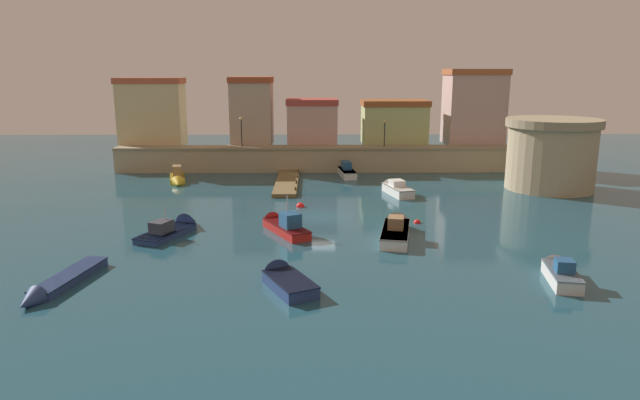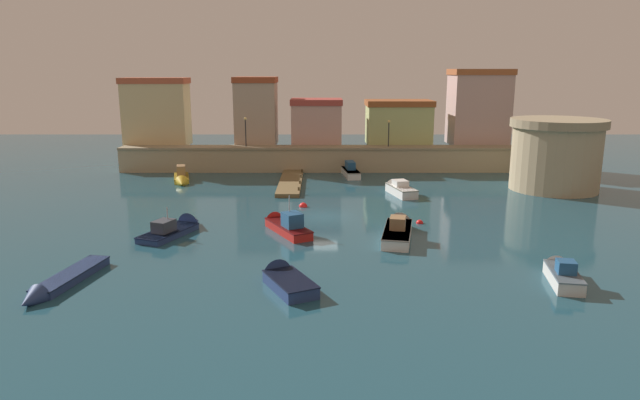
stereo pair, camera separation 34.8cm
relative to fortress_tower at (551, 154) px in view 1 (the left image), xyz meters
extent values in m
plane|color=#1E4756|center=(-23.03, -10.59, -3.57)|extent=(119.80, 119.80, 0.00)
cube|color=tan|center=(-23.03, 10.71, -2.23)|extent=(47.03, 2.66, 2.66)
cube|color=gray|center=(-23.03, 10.71, -0.78)|extent=(47.03, 2.96, 0.24)
cube|color=#D6BB85|center=(-43.07, 13.90, 2.79)|extent=(7.56, 3.72, 7.38)
cube|color=#B25035|center=(-43.07, 13.90, 6.83)|extent=(7.86, 3.87, 0.70)
cube|color=tan|center=(-31.04, 14.69, 2.83)|extent=(4.89, 5.31, 7.47)
cube|color=#9F4325|center=(-31.04, 14.69, 6.92)|extent=(5.08, 5.52, 0.70)
cube|color=tan|center=(-23.67, 14.77, 1.52)|extent=(6.01, 5.45, 4.85)
cube|color=#A33C35|center=(-23.67, 14.77, 4.29)|extent=(6.25, 5.67, 0.70)
cube|color=tan|center=(-13.57, 14.79, 1.44)|extent=(7.72, 5.50, 4.68)
cube|color=brown|center=(-13.57, 14.79, 4.13)|extent=(8.03, 5.72, 0.70)
cube|color=tan|center=(-3.82, 14.71, 3.30)|extent=(6.79, 5.34, 8.40)
cube|color=#99512C|center=(-3.82, 14.71, 7.85)|extent=(7.06, 5.56, 0.70)
cylinder|color=tan|center=(0.00, 0.00, -0.46)|extent=(8.42, 8.42, 6.21)
cylinder|color=gray|center=(0.00, 0.00, 3.05)|extent=(9.10, 9.10, 0.80)
cube|color=brown|center=(-26.31, 2.78, -3.38)|extent=(2.30, 13.19, 0.37)
cylinder|color=#4B3D25|center=(-25.28, 7.73, -3.22)|extent=(0.20, 0.20, 0.70)
cylinder|color=#4B3D25|center=(-25.28, 4.43, -3.22)|extent=(0.20, 0.20, 0.70)
cylinder|color=#4B3D25|center=(-25.28, 1.13, -3.22)|extent=(0.20, 0.20, 0.70)
cylinder|color=#4B3D25|center=(-25.28, -2.16, -3.22)|extent=(0.20, 0.20, 0.70)
cylinder|color=black|center=(-31.90, 10.71, 0.88)|extent=(0.12, 0.12, 3.09)
sphere|color=#F9D172|center=(-31.90, 10.71, 2.58)|extent=(0.32, 0.32, 0.32)
cylinder|color=black|center=(-15.22, 10.71, 0.72)|extent=(0.12, 0.12, 2.76)
sphere|color=#F9D172|center=(-15.22, 10.71, 2.25)|extent=(0.32, 0.32, 0.32)
cube|color=navy|center=(-37.32, -24.85, -3.32)|extent=(2.28, 5.94, 0.48)
cone|color=navy|center=(-37.92, -28.36, -3.32)|extent=(1.47, 1.59, 1.25)
cube|color=#121F3A|center=(-37.32, -24.85, -3.12)|extent=(2.32, 6.06, 0.08)
cube|color=white|center=(-17.79, -17.00, -3.17)|extent=(2.87, 6.00, 0.79)
cone|color=white|center=(-17.11, -13.53, -3.17)|extent=(1.95, 1.70, 1.71)
cube|color=slate|center=(-17.79, -17.00, -2.82)|extent=(2.92, 6.12, 0.08)
cube|color=olive|center=(-17.78, -16.97, -2.36)|extent=(1.31, 1.53, 0.85)
cube|color=#99B7C6|center=(-17.65, -16.30, -2.31)|extent=(0.96, 0.24, 0.51)
cube|color=navy|center=(-34.12, -16.19, -3.34)|extent=(3.60, 5.25, 0.46)
cone|color=navy|center=(-32.96, -13.34, -3.34)|extent=(2.19, 1.95, 1.80)
cube|color=#121B3A|center=(-34.12, -16.19, -3.15)|extent=(3.68, 5.35, 0.08)
cube|color=#333842|center=(-34.30, -16.62, -2.69)|extent=(1.61, 1.82, 0.83)
cylinder|color=#B2B2B7|center=(-34.12, -16.18, -2.27)|extent=(0.08, 0.08, 1.68)
cube|color=white|center=(-19.81, 7.39, -3.18)|extent=(2.03, 5.45, 0.77)
cone|color=white|center=(-20.19, 10.68, -3.18)|extent=(1.51, 1.55, 1.36)
cube|color=gray|center=(-19.81, 7.39, -2.83)|extent=(2.07, 5.55, 0.08)
cube|color=navy|center=(-19.83, 7.56, -2.36)|extent=(1.13, 2.13, 0.86)
cube|color=white|center=(-15.49, -2.56, -3.15)|extent=(2.60, 4.68, 0.83)
cone|color=white|center=(-16.16, 0.14, -3.15)|extent=(1.75, 1.57, 1.49)
cube|color=#646958|center=(-15.49, -2.56, -2.77)|extent=(2.66, 4.78, 0.08)
cube|color=silver|center=(-15.56, -2.27, -2.45)|extent=(1.53, 1.70, 0.56)
cube|color=silver|center=(-9.69, -25.50, -3.17)|extent=(2.04, 3.98, 0.78)
cone|color=silver|center=(-9.28, -23.15, -3.17)|extent=(1.50, 1.28, 1.34)
cube|color=slate|center=(-9.69, -25.50, -2.82)|extent=(2.08, 4.06, 0.08)
cube|color=navy|center=(-9.74, -25.80, -2.44)|extent=(1.11, 1.14, 0.70)
cube|color=#99B7C6|center=(-9.66, -25.32, -2.40)|extent=(0.85, 0.21, 0.42)
cube|color=navy|center=(-24.84, -26.40, -3.22)|extent=(3.25, 4.12, 0.70)
cone|color=navy|center=(-25.87, -24.31, -3.22)|extent=(1.99, 1.69, 1.70)
cube|color=#121A31|center=(-24.84, -26.40, -2.91)|extent=(3.31, 4.21, 0.08)
cube|color=gold|center=(-38.20, 4.78, -3.31)|extent=(2.57, 4.86, 0.50)
cone|color=gold|center=(-37.50, 1.94, -3.31)|extent=(1.69, 1.60, 1.43)
cube|color=olive|center=(-38.20, 4.78, -3.10)|extent=(2.62, 4.96, 0.08)
cube|color=olive|center=(-38.26, 5.03, -2.51)|extent=(1.26, 1.80, 1.10)
cube|color=red|center=(-25.56, -15.43, -3.24)|extent=(3.74, 5.27, 0.66)
cone|color=red|center=(-27.07, -12.57, -3.24)|extent=(1.92, 1.91, 1.44)
cube|color=#5C0C0D|center=(-25.56, -15.43, -2.95)|extent=(3.82, 5.38, 0.08)
cube|color=navy|center=(-25.22, -16.08, -2.39)|extent=(1.71, 1.80, 1.04)
cube|color=#99B7C6|center=(-25.54, -15.46, -2.34)|extent=(0.98, 0.56, 0.62)
cylinder|color=#B2B2B7|center=(-25.44, -15.65, -1.80)|extent=(0.08, 0.08, 2.22)
sphere|color=red|center=(-15.47, -12.69, -3.57)|extent=(0.55, 0.55, 0.55)
sphere|color=red|center=(-24.70, -7.25, -3.57)|extent=(0.73, 0.73, 0.73)
camera|label=1|loc=(-23.58, -55.03, 8.07)|focal=31.66mm
camera|label=2|loc=(-23.23, -55.04, 8.07)|focal=31.66mm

